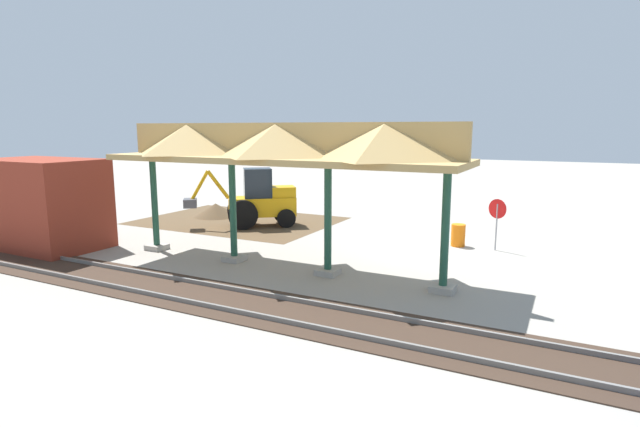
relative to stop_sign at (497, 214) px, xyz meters
name	(u,v)px	position (x,y,z in m)	size (l,w,h in m)	color
ground_plane	(436,250)	(2.07, 0.98, -1.44)	(120.00, 120.00, 0.00)	gray
dirt_work_zone	(238,221)	(12.74, -0.53, -1.44)	(9.74, 7.00, 0.01)	brown
platform_canopy	(277,145)	(6.25, 5.96, 2.72)	(12.45, 3.20, 4.90)	#9E998E
rail_tracks	(349,323)	(2.07, 9.46, -1.42)	(60.00, 2.58, 0.15)	slate
stop_sign	(497,214)	(0.00, 0.00, 0.00)	(0.70, 0.35, 2.03)	gray
backhoe	(259,200)	(10.99, 0.11, -0.18)	(4.82, 4.21, 2.82)	orange
dirt_mound	(216,216)	(14.61, -1.07, -1.44)	(4.84, 4.84, 1.42)	brown
brick_utility_building	(43,204)	(16.19, 7.65, 0.32)	(4.84, 2.93, 3.53)	maroon
traffic_barrel	(458,235)	(1.45, -0.03, -0.99)	(0.56, 0.56, 0.90)	orange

